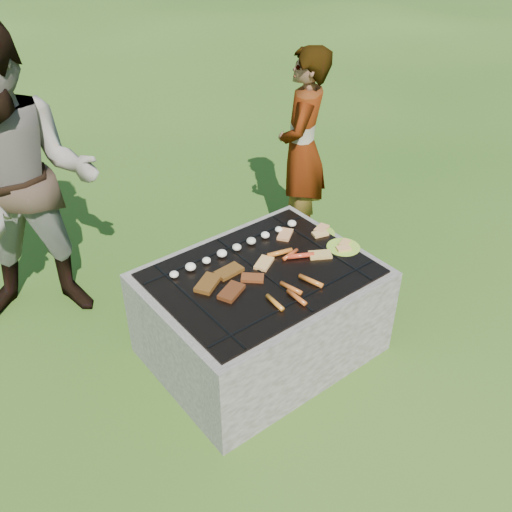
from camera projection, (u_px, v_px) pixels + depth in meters
The scene contains 10 objects.
lawn at pixel (261, 349), 3.64m from camera, with size 60.00×60.00×0.00m, color #1F4611.
fire_pit at pixel (261, 316), 3.48m from camera, with size 1.30×1.00×0.62m.
mushrooms at pixel (235, 248), 3.46m from camera, with size 0.94×0.06×0.04m.
pork_slabs at pixel (226, 282), 3.20m from camera, with size 0.40×0.30×0.03m.
sausages at pixel (293, 274), 3.25m from camera, with size 0.50×0.49×0.03m.
bread_on_grate at pixel (289, 251), 3.45m from camera, with size 0.48×0.44×0.02m.
plate_far at pixel (320, 233), 3.64m from camera, with size 0.24×0.24×0.03m.
plate_near at pixel (343, 247), 3.50m from camera, with size 0.22×0.22×0.03m.
cook at pixel (302, 149), 4.31m from camera, with size 0.56×0.37×1.53m, color gray.
bystander at pixel (24, 187), 3.42m from camera, with size 0.93×0.72×1.91m, color gray.
Camera 1 is at (-1.65, -2.06, 2.58)m, focal length 40.00 mm.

